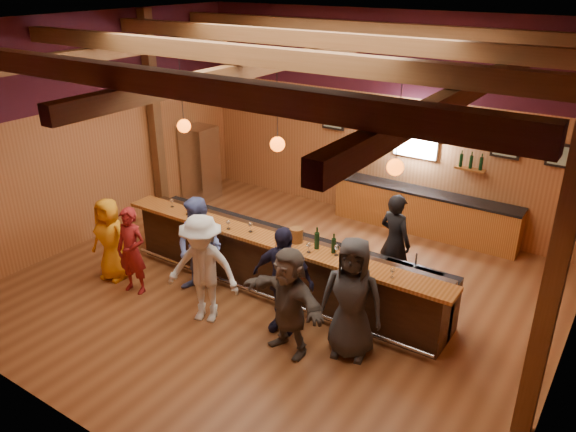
{
  "coord_description": "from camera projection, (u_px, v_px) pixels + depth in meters",
  "views": [
    {
      "loc": [
        4.88,
        -7.01,
        5.25
      ],
      "look_at": [
        0.0,
        0.3,
        1.35
      ],
      "focal_mm": 35.0,
      "sensor_mm": 36.0,
      "label": 1
    }
  ],
  "objects": [
    {
      "name": "glass_g",
      "position": [
        337.0,
        248.0,
        8.76
      ],
      "size": [
        0.08,
        0.08,
        0.19
      ],
      "color": "silver",
      "rests_on": "bar_counter"
    },
    {
      "name": "bottle_b",
      "position": [
        334.0,
        245.0,
        8.84
      ],
      "size": [
        0.07,
        0.07,
        0.33
      ],
      "color": "black",
      "rests_on": "bar_counter"
    },
    {
      "name": "glass_c",
      "position": [
        203.0,
        209.0,
        10.19
      ],
      "size": [
        0.08,
        0.08,
        0.18
      ],
      "color": "silver",
      "rests_on": "bar_counter"
    },
    {
      "name": "window",
      "position": [
        417.0,
        135.0,
        11.69
      ],
      "size": [
        0.95,
        0.09,
        0.95
      ],
      "color": "silver",
      "rests_on": "room"
    },
    {
      "name": "back_bar_cabinet",
      "position": [
        424.0,
        212.0,
        11.96
      ],
      "size": [
        4.0,
        0.52,
        0.95
      ],
      "color": "brown",
      "rests_on": "ground"
    },
    {
      "name": "room",
      "position": [
        279.0,
        111.0,
        8.67
      ],
      "size": [
        9.04,
        9.0,
        4.52
      ],
      "color": "brown",
      "rests_on": "ground"
    },
    {
      "name": "customer_brown",
      "position": [
        289.0,
        301.0,
        8.09
      ],
      "size": [
        1.64,
        0.8,
        1.69
      ],
      "primitive_type": "imported",
      "rotation": [
        0.0,
        0.0,
        -0.2
      ],
      "color": "#4E453E",
      "rests_on": "ground"
    },
    {
      "name": "bar_counter",
      "position": [
        284.0,
        262.0,
        9.83
      ],
      "size": [
        6.3,
        1.07,
        1.11
      ],
      "color": "black",
      "rests_on": "ground"
    },
    {
      "name": "customer_white",
      "position": [
        203.0,
        269.0,
        8.8
      ],
      "size": [
        1.34,
        1.02,
        1.83
      ],
      "primitive_type": "imported",
      "rotation": [
        0.0,
        0.0,
        0.32
      ],
      "color": "silver",
      "rests_on": "ground"
    },
    {
      "name": "bottle_a",
      "position": [
        317.0,
        240.0,
        8.97
      ],
      "size": [
        0.08,
        0.08,
        0.37
      ],
      "color": "black",
      "rests_on": "bar_counter"
    },
    {
      "name": "glass_d",
      "position": [
        228.0,
        223.0,
        9.65
      ],
      "size": [
        0.08,
        0.08,
        0.17
      ],
      "color": "silver",
      "rests_on": "bar_counter"
    },
    {
      "name": "pendant_lights",
      "position": [
        277.0,
        144.0,
        8.83
      ],
      "size": [
        4.24,
        0.24,
        1.37
      ],
      "color": "black",
      "rests_on": "room"
    },
    {
      "name": "ice_bucket",
      "position": [
        296.0,
        235.0,
        9.2
      ],
      "size": [
        0.22,
        0.22,
        0.24
      ],
      "primitive_type": "cylinder",
      "color": "brown",
      "rests_on": "bar_counter"
    },
    {
      "name": "customer_orange",
      "position": [
        110.0,
        239.0,
        10.08
      ],
      "size": [
        0.81,
        0.58,
        1.56
      ],
      "primitive_type": "imported",
      "rotation": [
        0.0,
        0.0,
        0.12
      ],
      "color": "orange",
      "rests_on": "ground"
    },
    {
      "name": "bartender",
      "position": [
        395.0,
        241.0,
        9.77
      ],
      "size": [
        0.74,
        0.59,
        1.76
      ],
      "primitive_type": "imported",
      "rotation": [
        0.0,
        0.0,
        2.85
      ],
      "color": "black",
      "rests_on": "ground"
    },
    {
      "name": "glass_a",
      "position": [
        172.0,
        201.0,
        10.55
      ],
      "size": [
        0.07,
        0.07,
        0.16
      ],
      "color": "silver",
      "rests_on": "bar_counter"
    },
    {
      "name": "customer_dark",
      "position": [
        352.0,
        298.0,
        7.98
      ],
      "size": [
        1.03,
        0.8,
        1.88
      ],
      "primitive_type": "imported",
      "rotation": [
        0.0,
        0.0,
        0.24
      ],
      "color": "#2B2C2E",
      "rests_on": "ground"
    },
    {
      "name": "framed_pictures",
      "position": [
        458.0,
        139.0,
        11.23
      ],
      "size": [
        5.35,
        0.05,
        0.45
      ],
      "color": "black",
      "rests_on": "room"
    },
    {
      "name": "stainless_fridge",
      "position": [
        200.0,
        163.0,
        13.62
      ],
      "size": [
        0.7,
        0.7,
        1.8
      ],
      "primitive_type": "cube",
      "color": "silver",
      "rests_on": "ground"
    },
    {
      "name": "glass_f",
      "position": [
        309.0,
        245.0,
        8.86
      ],
      "size": [
        0.08,
        0.08,
        0.18
      ],
      "color": "silver",
      "rests_on": "bar_counter"
    },
    {
      "name": "customer_redvest",
      "position": [
        132.0,
        251.0,
        9.65
      ],
      "size": [
        0.63,
        0.47,
        1.57
      ],
      "primitive_type": "imported",
      "rotation": [
        0.0,
        0.0,
        0.16
      ],
      "color": "maroon",
      "rests_on": "ground"
    },
    {
      "name": "customer_denim",
      "position": [
        200.0,
        248.0,
        9.53
      ],
      "size": [
        0.95,
        0.79,
        1.78
      ],
      "primitive_type": "imported",
      "rotation": [
        0.0,
        0.0,
        0.15
      ],
      "color": "#5566AB",
      "rests_on": "ground"
    },
    {
      "name": "glass_b",
      "position": [
        187.0,
        208.0,
        10.22
      ],
      "size": [
        0.08,
        0.08,
        0.18
      ],
      "color": "silver",
      "rests_on": "bar_counter"
    },
    {
      "name": "customer_navy",
      "position": [
        283.0,
        280.0,
        8.57
      ],
      "size": [
        1.08,
        0.54,
        1.77
      ],
      "primitive_type": "imported",
      "rotation": [
        0.0,
        0.0,
        0.1
      ],
      "color": "#1C1B37",
      "rests_on": "ground"
    },
    {
      "name": "glass_h",
      "position": [
        393.0,
        271.0,
        8.13
      ],
      "size": [
        0.07,
        0.07,
        0.16
      ],
      "color": "silver",
      "rests_on": "bar_counter"
    },
    {
      "name": "wine_shelves",
      "position": [
        414.0,
        156.0,
        11.82
      ],
      "size": [
        3.0,
        0.18,
        0.3
      ],
      "color": "brown",
      "rests_on": "room"
    },
    {
      "name": "glass_e",
      "position": [
        250.0,
        225.0,
        9.54
      ],
      "size": [
        0.08,
        0.08,
        0.18
      ],
      "color": "silver",
      "rests_on": "bar_counter"
    }
  ]
}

